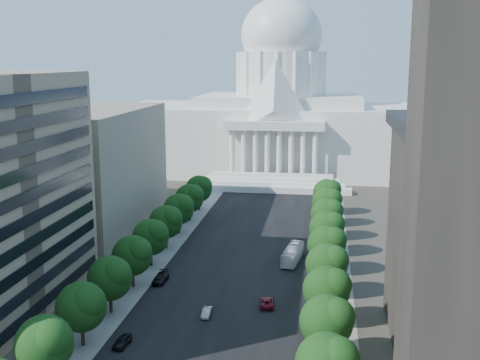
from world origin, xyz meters
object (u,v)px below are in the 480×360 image
at_px(car_silver, 207,312).
at_px(city_bus, 293,254).
at_px(car_dark_a, 122,341).
at_px(car_red, 267,302).
at_px(car_dark_b, 161,278).

bearing_deg(car_silver, city_bus, 65.00).
xyz_separation_m(car_dark_a, car_silver, (10.43, 12.33, -0.08)).
bearing_deg(car_red, car_dark_b, -27.27).
relative_size(car_dark_b, city_bus, 0.47).
bearing_deg(car_red, car_silver, 24.44).
height_order(car_dark_a, city_bus, city_bus).
bearing_deg(car_silver, car_red, 28.22).
distance_m(car_dark_b, city_bus, 29.09).
xyz_separation_m(car_red, car_dark_b, (-21.39, 8.45, 0.13)).
xyz_separation_m(car_dark_a, city_bus, (23.08, 42.03, 0.93)).
bearing_deg(car_dark_a, car_dark_b, 99.22).
xyz_separation_m(car_dark_b, city_bus, (24.48, 15.69, 0.84)).
relative_size(car_dark_a, car_silver, 1.08).
bearing_deg(city_bus, car_red, -89.52).
bearing_deg(car_red, car_dark_a, 36.10).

